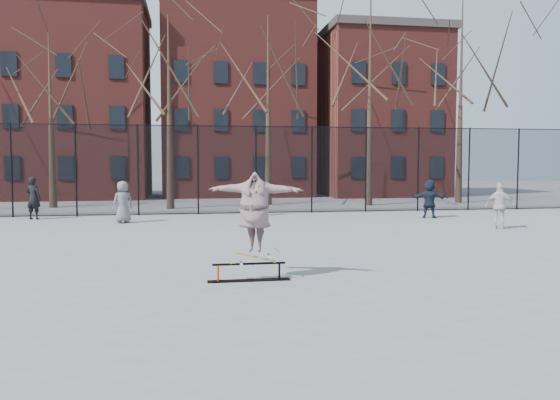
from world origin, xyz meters
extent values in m
plane|color=slate|center=(0.00, 0.00, 0.00)|extent=(100.00, 100.00, 0.00)
cube|color=black|center=(-0.63, -0.97, 0.01)|extent=(1.65, 0.25, 0.01)
cylinder|color=#D53F0C|center=(-1.24, -0.97, 0.17)|extent=(0.04, 0.04, 0.34)
cylinder|color=black|center=(-0.02, -0.97, 0.17)|extent=(0.04, 0.04, 0.34)
cylinder|color=black|center=(-0.63, -0.97, 0.34)|extent=(1.45, 0.05, 0.05)
imported|color=#563E9C|center=(-0.51, -0.97, 1.26)|extent=(2.01, 1.14, 1.58)
imported|color=slate|center=(-4.32, 10.05, 0.81)|extent=(0.94, 0.81, 1.63)
imported|color=black|center=(-8.09, 12.00, 0.88)|extent=(0.75, 0.62, 1.75)
imported|color=#9C330D|center=(1.06, 12.00, 0.77)|extent=(0.83, 0.69, 1.53)
imported|color=beige|center=(8.96, 5.92, 0.81)|extent=(1.02, 0.84, 1.62)
imported|color=black|center=(8.18, 9.92, 0.80)|extent=(1.54, 1.14, 1.61)
cylinder|color=black|center=(-9.20, 13.00, 2.00)|extent=(0.07, 0.07, 4.00)
cylinder|color=black|center=(-6.60, 13.00, 2.00)|extent=(0.07, 0.07, 4.00)
cylinder|color=black|center=(-4.00, 13.00, 2.00)|extent=(0.07, 0.07, 4.00)
cylinder|color=black|center=(-1.40, 13.00, 2.00)|extent=(0.07, 0.07, 4.00)
cylinder|color=black|center=(1.20, 13.00, 2.00)|extent=(0.07, 0.07, 4.00)
cylinder|color=black|center=(3.80, 13.00, 2.00)|extent=(0.07, 0.07, 4.00)
cylinder|color=black|center=(6.40, 13.00, 2.00)|extent=(0.07, 0.07, 4.00)
cylinder|color=black|center=(9.00, 13.00, 2.00)|extent=(0.07, 0.07, 4.00)
cylinder|color=black|center=(11.60, 13.00, 2.00)|extent=(0.07, 0.07, 4.00)
cylinder|color=black|center=(14.20, 13.00, 2.00)|extent=(0.07, 0.07, 4.00)
cube|color=black|center=(0.00, 13.00, 2.00)|extent=(34.00, 0.01, 4.00)
cylinder|color=black|center=(0.00, 13.00, 3.96)|extent=(34.00, 0.04, 0.04)
cone|color=black|center=(-8.50, 17.80, 2.31)|extent=(0.40, 0.40, 4.62)
cone|color=black|center=(-3.00, 16.50, 2.31)|extent=(0.40, 0.40, 4.62)
cone|color=black|center=(2.50, 17.80, 2.31)|extent=(0.40, 0.40, 4.62)
cone|color=black|center=(8.00, 16.50, 2.31)|extent=(0.40, 0.40, 4.62)
cone|color=black|center=(13.50, 17.80, 2.31)|extent=(0.40, 0.40, 4.62)
cube|color=maroon|center=(-9.00, 26.00, 6.00)|extent=(9.00, 7.00, 12.00)
cube|color=maroon|center=(1.50, 26.00, 6.50)|extent=(10.00, 7.00, 13.00)
cube|color=maroon|center=(11.50, 26.00, 5.50)|extent=(8.00, 7.00, 11.00)
camera|label=1|loc=(-1.76, -11.60, 2.35)|focal=35.00mm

